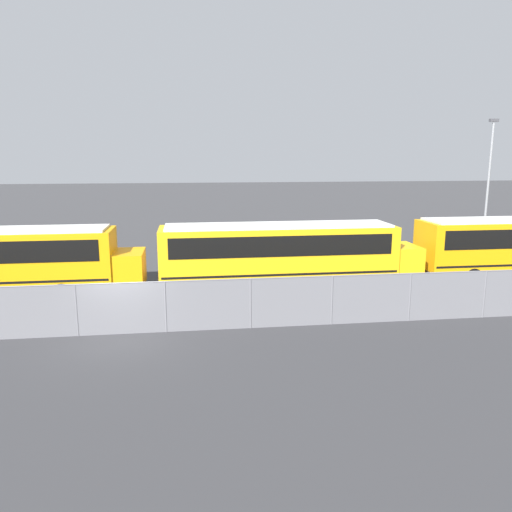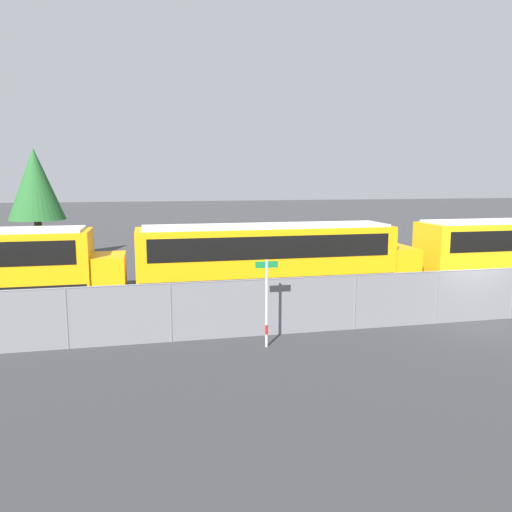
# 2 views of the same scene
# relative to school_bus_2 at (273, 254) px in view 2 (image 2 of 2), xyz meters

# --- Properties ---
(ground_plane) EXTENTS (200.00, 200.00, 0.00)m
(ground_plane) POSITION_rel_school_bus_2_xyz_m (6.19, -5.29, -1.87)
(ground_plane) COLOR #38383A
(fence) EXTENTS (89.87, 0.07, 1.92)m
(fence) POSITION_rel_school_bus_2_xyz_m (6.19, -5.30, -0.89)
(fence) COLOR #9EA0A5
(fence) RESTS_ON ground_plane
(school_bus_2) EXTENTS (12.46, 2.47, 3.17)m
(school_bus_2) POSITION_rel_school_bus_2_xyz_m (0.00, 0.00, 0.00)
(school_bus_2) COLOR orange
(school_bus_2) RESTS_ON ground_plane
(street_sign) EXTENTS (0.70, 0.09, 2.72)m
(street_sign) POSITION_rel_school_bus_2_xyz_m (-1.83, -6.40, -0.42)
(street_sign) COLOR #B7B7BC
(street_sign) RESTS_ON ground_plane
(tree_1) EXTENTS (3.29, 3.29, 6.94)m
(tree_1) POSITION_rel_school_bus_2_xyz_m (-11.73, 11.59, 2.89)
(tree_1) COLOR #51381E
(tree_1) RESTS_ON ground_plane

